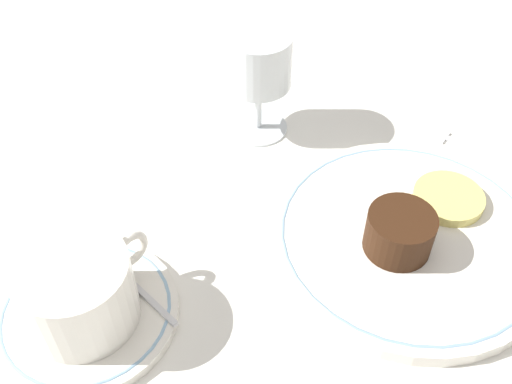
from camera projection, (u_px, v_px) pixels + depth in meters
name	position (u px, v px, depth m)	size (l,w,h in m)	color
ground_plane	(360.00, 215.00, 0.59)	(3.00, 3.00, 0.00)	white
dinner_plate	(406.00, 240.00, 0.56)	(0.26, 0.26, 0.01)	white
saucer	(87.00, 313.00, 0.51)	(0.15, 0.15, 0.01)	white
coffee_cup	(78.00, 290.00, 0.47)	(0.12, 0.09, 0.07)	white
spoon	(130.00, 281.00, 0.52)	(0.02, 0.10, 0.00)	silver
wine_glass	(258.00, 67.00, 0.63)	(0.07, 0.07, 0.12)	silver
fork	(460.00, 142.00, 0.66)	(0.04, 0.17, 0.01)	silver
dessert_cake	(399.00, 232.00, 0.53)	(0.06, 0.06, 0.04)	#381E0F
pineapple_slice	(448.00, 198.00, 0.58)	(0.07, 0.07, 0.01)	#EFE075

